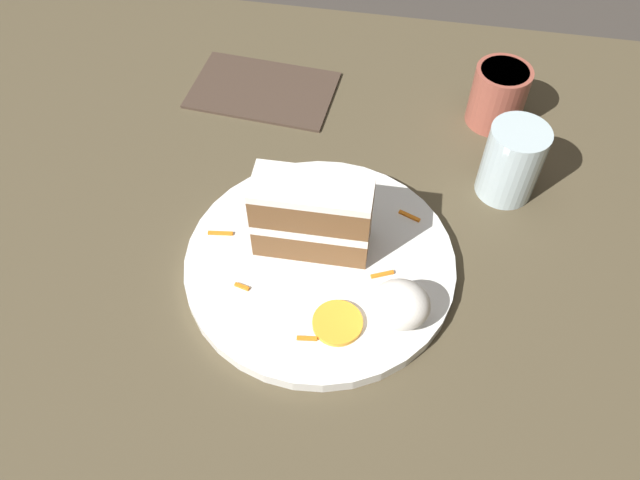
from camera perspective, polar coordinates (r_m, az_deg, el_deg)
The scene contains 10 objects.
ground_plane at distance 0.74m, azimuth -2.82°, elevation -2.90°, with size 6.00×6.00×0.00m, color #38332D.
dining_table at distance 0.72m, azimuth -2.88°, elevation -2.02°, with size 1.25×0.96×0.04m, color #4C422D.
plate at distance 0.68m, azimuth -0.00°, elevation -2.09°, with size 0.29×0.29×0.02m, color white.
cake_slice at distance 0.65m, azimuth -0.72°, elevation 2.27°, with size 0.12×0.06×0.10m.
cream_dollop at distance 0.62m, azimuth 7.39°, elevation -5.87°, with size 0.06×0.05×0.05m, color white.
orange_garnish at distance 0.63m, azimuth 1.62°, elevation -7.58°, with size 0.05×0.05×0.01m, color orange.
carrot_shreds_scatter at distance 0.67m, azimuth 0.67°, elevation -2.36°, with size 0.25×0.18×0.00m.
drinking_glass at distance 0.77m, azimuth 17.02°, elevation 6.51°, with size 0.07×0.07×0.09m.
coffee_mug at distance 0.85m, azimuth 16.01°, elevation 12.71°, with size 0.07×0.07×0.08m.
menu_card at distance 0.90m, azimuth -5.24°, elevation 13.50°, with size 0.12×0.20×0.00m, color #423328.
Camera 1 is at (-0.11, 0.40, 0.61)m, focal length 35.00 mm.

